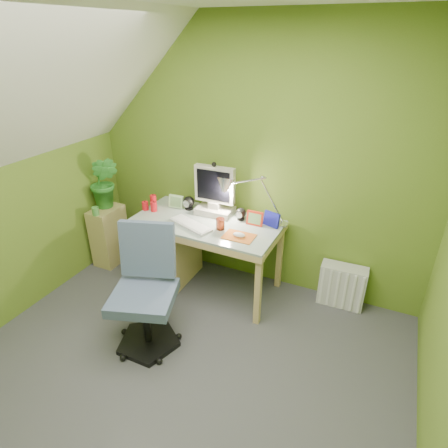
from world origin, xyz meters
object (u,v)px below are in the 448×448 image
at_px(desk, 207,255).
at_px(desk_lamp, 262,188).
at_px(task_chair, 143,296).
at_px(radiator, 342,286).
at_px(side_ledge, 109,235).
at_px(monitor, 215,189).
at_px(potted_plant, 104,182).

relative_size(desk, desk_lamp, 2.01).
distance_m(task_chair, radiator, 1.76).
bearing_deg(side_ledge, task_chair, -38.38).
distance_m(monitor, task_chair, 1.17).
xyz_separation_m(potted_plant, task_chair, (1.07, -0.90, -0.42)).
xyz_separation_m(desk_lamp, radiator, (0.77, 0.09, -0.84)).
bearing_deg(radiator, desk, -169.74).
relative_size(side_ledge, task_chair, 0.66).
distance_m(monitor, side_ledge, 1.33).
distance_m(potted_plant, radiator, 2.48).
xyz_separation_m(monitor, desk_lamp, (0.45, 0.00, 0.08)).
xyz_separation_m(monitor, potted_plant, (-1.15, -0.17, -0.06)).
height_order(desk, desk_lamp, desk_lamp).
relative_size(monitor, task_chair, 0.52).
distance_m(desk_lamp, task_chair, 1.32).
relative_size(desk, side_ledge, 2.13).
height_order(side_ledge, task_chair, task_chair).
bearing_deg(side_ledge, desk_lamp, 7.70).
relative_size(desk, task_chair, 1.40).
height_order(desk_lamp, side_ledge, desk_lamp).
bearing_deg(task_chair, side_ledge, 123.20).
distance_m(desk, radiator, 1.26).
bearing_deg(desk, potted_plant, -179.72).
bearing_deg(desk_lamp, desk, -145.55).
relative_size(monitor, radiator, 1.23).
bearing_deg(monitor, task_chair, -95.81).
distance_m(desk, desk_lamp, 0.84).
xyz_separation_m(desk, desk_lamp, (0.45, 0.18, 0.68)).
bearing_deg(desk_lamp, task_chair, -103.56).
bearing_deg(side_ledge, radiator, 7.36).
relative_size(monitor, side_ledge, 0.79).
height_order(desk_lamp, potted_plant, desk_lamp).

